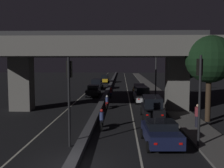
{
  "coord_description": "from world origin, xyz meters",
  "views": [
    {
      "loc": [
        2.32,
        -11.67,
        4.98
      ],
      "look_at": [
        0.91,
        25.92,
        1.65
      ],
      "focal_mm": 42.0,
      "sensor_mm": 36.0,
      "label": 1
    }
  ],
  "objects": [
    {
      "name": "motorcycle_red_filtering_mid",
      "position": [
        0.78,
        15.52,
        0.59
      ],
      "size": [
        0.32,
        1.81,
        1.38
      ],
      "rotation": [
        0.0,
        0.0,
        1.57
      ],
      "color": "black",
      "rests_on": "ground_plane"
    },
    {
      "name": "median_divider",
      "position": [
        0.0,
        35.0,
        0.17
      ],
      "size": [
        0.59,
        126.0,
        0.33
      ],
      "primitive_type": "cube",
      "color": "#4C4C51",
      "rests_on": "ground_plane"
    },
    {
      "name": "car_black_lead_oncoming",
      "position": [
        -1.69,
        24.87,
        0.78
      ],
      "size": [
        1.83,
        4.66,
        1.58
      ],
      "rotation": [
        0.0,
        0.0,
        -1.58
      ],
      "color": "black",
      "rests_on": "ground_plane"
    },
    {
      "name": "ground_plane",
      "position": [
        0.0,
        0.0,
        0.0
      ],
      "size": [
        200.0,
        200.0,
        0.0
      ],
      "primitive_type": "plane",
      "color": "black"
    },
    {
      "name": "car_taxi_yellow_fourth",
      "position": [
        4.91,
        27.34,
        0.81
      ],
      "size": [
        2.05,
        4.44,
        1.54
      ],
      "rotation": [
        0.0,
        0.0,
        1.54
      ],
      "color": "gold",
      "rests_on": "ground_plane"
    },
    {
      "name": "pedestrian_on_sidewalk",
      "position": [
        7.85,
        7.35,
        0.99
      ],
      "size": [
        0.39,
        0.39,
        1.7
      ],
      "color": "black",
      "rests_on": "sidewalk_right"
    },
    {
      "name": "sidewalk_right",
      "position": [
        7.78,
        28.0,
        0.07
      ],
      "size": [
        2.35,
        126.0,
        0.15
      ],
      "primitive_type": "cube",
      "color": "#5B5956",
      "rests_on": "ground_plane"
    },
    {
      "name": "roadside_tree_kerbside_near",
      "position": [
        9.42,
        9.89,
        5.1
      ],
      "size": [
        3.89,
        3.89,
        7.08
      ],
      "color": "#38281C",
      "rests_on": "ground_plane"
    },
    {
      "name": "lane_line_left_inner",
      "position": [
        -3.3,
        35.0,
        0.0
      ],
      "size": [
        0.12,
        126.0,
        0.0
      ],
      "primitive_type": "cube",
      "color": "beige",
      "rests_on": "ground_plane"
    },
    {
      "name": "lane_line_right_inner",
      "position": [
        3.3,
        35.0,
        0.0
      ],
      "size": [
        0.12,
        126.0,
        0.0
      ],
      "primitive_type": "cube",
      "color": "beige",
      "rests_on": "ground_plane"
    },
    {
      "name": "motorcycle_blue_filtering_far",
      "position": [
        0.85,
        23.55,
        0.59
      ],
      "size": [
        0.32,
        1.85,
        1.37
      ],
      "rotation": [
        0.0,
        0.0,
        1.58
      ],
      "color": "black",
      "rests_on": "ground_plane"
    },
    {
      "name": "street_lamp",
      "position": [
        6.77,
        24.66,
        4.58
      ],
      "size": [
        1.98,
        0.32,
        7.77
      ],
      "color": "#2D2D30",
      "rests_on": "ground_plane"
    },
    {
      "name": "car_black_second_oncoming",
      "position": [
        -2.03,
        33.89,
        0.98
      ],
      "size": [
        2.01,
        4.8,
        1.86
      ],
      "rotation": [
        0.0,
        0.0,
        -1.6
      ],
      "color": "black",
      "rests_on": "ground_plane"
    },
    {
      "name": "elevated_overpass",
      "position": [
        0.0,
        14.18,
        5.89
      ],
      "size": [
        21.47,
        9.64,
        7.91
      ],
      "color": "slate",
      "rests_on": "ground_plane"
    },
    {
      "name": "car_dark_blue_lead",
      "position": [
        4.64,
        3.57,
        0.76
      ],
      "size": [
        2.17,
        4.12,
        1.47
      ],
      "rotation": [
        0.0,
        0.0,
        1.62
      ],
      "color": "#141938",
      "rests_on": "ground_plane"
    },
    {
      "name": "car_black_second",
      "position": [
        4.95,
        10.78,
        1.01
      ],
      "size": [
        1.9,
        4.38,
        1.91
      ],
      "rotation": [
        0.0,
        0.0,
        1.55
      ],
      "color": "black",
      "rests_on": "ground_plane"
    },
    {
      "name": "traffic_light_right_of_median",
      "position": [
        6.7,
        3.17,
        3.6
      ],
      "size": [
        0.3,
        0.49,
        5.3
      ],
      "color": "black",
      "rests_on": "ground_plane"
    },
    {
      "name": "car_white_third",
      "position": [
        4.7,
        19.69,
        0.99
      ],
      "size": [
        1.98,
        4.69,
        1.9
      ],
      "rotation": [
        0.0,
        0.0,
        1.62
      ],
      "color": "silver",
      "rests_on": "ground_plane"
    },
    {
      "name": "traffic_light_left_of_median",
      "position": [
        -0.69,
        3.17,
        3.53
      ],
      "size": [
        0.3,
        0.49,
        5.18
      ],
      "color": "black",
      "rests_on": "ground_plane"
    },
    {
      "name": "roadside_tree_kerbside_mid",
      "position": [
        10.52,
        22.72,
        4.69
      ],
      "size": [
        4.29,
        4.29,
        6.85
      ],
      "color": "#38281C",
      "rests_on": "ground_plane"
    },
    {
      "name": "car_taxi_yellow_third_oncoming",
      "position": [
        -1.56,
        47.56,
        0.91
      ],
      "size": [
        1.99,
        4.47,
        1.8
      ],
      "rotation": [
        0.0,
        0.0,
        -1.6
      ],
      "color": "gold",
      "rests_on": "ground_plane"
    },
    {
      "name": "motorcycle_black_filtering_near",
      "position": [
        0.87,
        7.06,
        0.64
      ],
      "size": [
        0.33,
        1.8,
        1.49
      ],
      "rotation": [
        0.0,
        0.0,
        1.61
      ],
      "color": "black",
      "rests_on": "ground_plane"
    }
  ]
}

